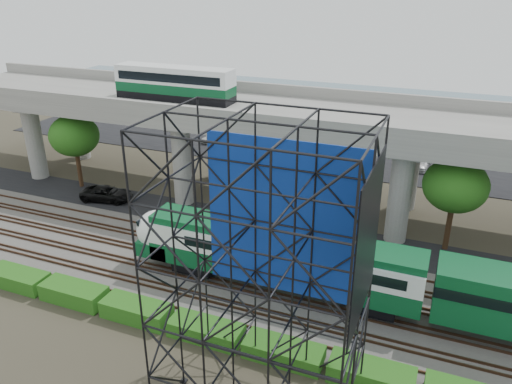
% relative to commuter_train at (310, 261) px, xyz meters
% --- Properties ---
extents(ground, '(140.00, 140.00, 0.00)m').
position_rel_commuter_train_xyz_m(ground, '(-5.62, -2.00, -2.88)').
color(ground, '#474233').
rests_on(ground, ground).
extents(ballast_bed, '(90.00, 12.00, 0.20)m').
position_rel_commuter_train_xyz_m(ballast_bed, '(-5.62, 0.00, -2.78)').
color(ballast_bed, slate).
rests_on(ballast_bed, ground).
extents(service_road, '(90.00, 5.00, 0.08)m').
position_rel_commuter_train_xyz_m(service_road, '(-5.62, 8.50, -2.84)').
color(service_road, black).
rests_on(service_road, ground).
extents(parking_lot, '(90.00, 18.00, 0.08)m').
position_rel_commuter_train_xyz_m(parking_lot, '(-5.62, 32.00, -2.84)').
color(parking_lot, black).
rests_on(parking_lot, ground).
extents(harbor_water, '(140.00, 40.00, 0.03)m').
position_rel_commuter_train_xyz_m(harbor_water, '(-5.62, 54.00, -2.87)').
color(harbor_water, slate).
rests_on(harbor_water, ground).
extents(rail_tracks, '(90.00, 9.52, 0.16)m').
position_rel_commuter_train_xyz_m(rail_tracks, '(-5.62, -0.00, -2.60)').
color(rail_tracks, '#472D1E').
rests_on(rail_tracks, ballast_bed).
extents(commuter_train, '(29.30, 3.06, 4.30)m').
position_rel_commuter_train_xyz_m(commuter_train, '(0.00, 0.00, 0.00)').
color(commuter_train, black).
rests_on(commuter_train, rail_tracks).
extents(overpass, '(80.00, 12.00, 12.40)m').
position_rel_commuter_train_xyz_m(overpass, '(-6.53, 14.00, 5.33)').
color(overpass, '#9E9B93').
rests_on(overpass, ground).
extents(scaffold_tower, '(9.36, 6.36, 15.00)m').
position_rel_commuter_train_xyz_m(scaffold_tower, '(0.42, -9.98, 4.59)').
color(scaffold_tower, black).
rests_on(scaffold_tower, ground).
extents(hedge_strip, '(34.60, 1.80, 1.20)m').
position_rel_commuter_train_xyz_m(hedge_strip, '(-4.62, -6.30, -2.32)').
color(hedge_strip, '#1C5413').
rests_on(hedge_strip, ground).
extents(trees, '(40.94, 16.94, 7.69)m').
position_rel_commuter_train_xyz_m(trees, '(-10.29, 14.17, 2.69)').
color(trees, '#382314').
rests_on(trees, ground).
extents(suv, '(5.42, 3.28, 1.41)m').
position_rel_commuter_train_xyz_m(suv, '(-22.86, 8.07, -2.10)').
color(suv, black).
rests_on(suv, service_road).
extents(parked_cars, '(35.39, 9.72, 1.32)m').
position_rel_commuter_train_xyz_m(parked_cars, '(-4.72, 31.43, -2.18)').
color(parked_cars, silver).
rests_on(parked_cars, parking_lot).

